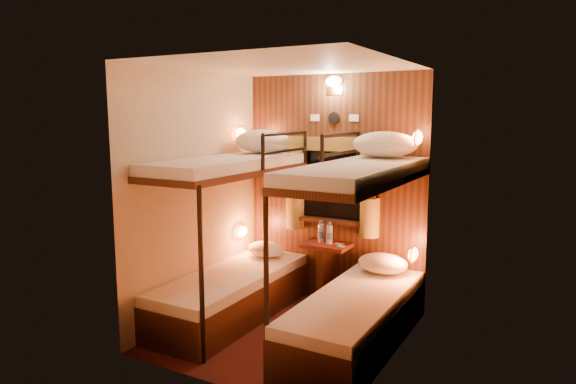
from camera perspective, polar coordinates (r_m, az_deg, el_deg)
The scene contains 22 objects.
floor at distance 4.89m, azimuth -0.21°, elevation -15.34°, with size 2.10×2.10×0.00m, color #33170E.
ceiling at distance 4.49m, azimuth -0.23°, elevation 13.92°, with size 2.10×2.10×0.00m, color silver.
wall_back at distance 5.47m, azimuth 5.17°, elevation 0.32°, with size 2.40×2.40×0.00m, color #C6B293.
wall_front at distance 3.67m, azimuth -8.28°, elevation -3.83°, with size 2.40×2.40×0.00m, color #C6B293.
wall_left at distance 5.09m, azimuth -10.08°, elevation -0.38°, with size 2.40×2.40×0.00m, color #C6B293.
wall_right at distance 4.15m, azimuth 11.92°, elevation -2.49°, with size 2.40×2.40×0.00m, color #C6B293.
back_panel at distance 5.45m, azimuth 5.11°, elevation 0.30°, with size 2.00×0.03×2.40m, color black.
bunk_left at distance 5.08m, azimuth -6.28°, elevation -7.75°, with size 0.72×1.90×1.82m.
bunk_right at distance 4.49m, azimuth 7.57°, elevation -10.01°, with size 0.72×1.90×1.82m.
window at distance 5.43m, azimuth 4.98°, elevation 0.06°, with size 1.00×0.12×0.79m.
curtains at distance 5.38m, azimuth 4.84°, elevation 0.89°, with size 1.10×0.22×1.00m.
back_fixtures at distance 5.37m, azimuth 5.11°, elevation 11.37°, with size 0.54×0.09×0.48m.
reading_lamps at distance 5.14m, azimuth 3.60°, elevation 0.27°, with size 2.00×0.20×1.25m.
table at distance 5.46m, azimuth 4.20°, elevation -8.13°, with size 0.50×0.34×0.66m.
bottle_left at distance 5.40m, azimuth 3.68°, elevation -4.61°, with size 0.07×0.07×0.23m.
bottle_right at distance 5.35m, azimuth 4.63°, elevation -4.74°, with size 0.07×0.07×0.24m.
sachet_a at distance 5.29m, azimuth 5.89°, elevation -6.01°, with size 0.08×0.06×0.01m, color silver.
sachet_b at distance 5.38m, azimuth 5.60°, elevation -5.77°, with size 0.08×0.06×0.01m, color silver.
pillow_lower_left at distance 5.60m, azimuth -2.47°, elevation -6.36°, with size 0.42×0.30×0.17m, color white.
pillow_lower_right at distance 5.11m, azimuth 10.48°, elevation -7.80°, with size 0.49×0.35×0.19m, color white.
pillow_upper_left at distance 5.37m, azimuth -2.86°, elevation 5.67°, with size 0.62×0.44×0.24m, color white.
pillow_upper_right at distance 4.88m, azimuth 10.71°, elevation 5.22°, with size 0.62×0.44×0.24m, color white.
Camera 1 is at (2.19, -3.90, 1.99)m, focal length 32.00 mm.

